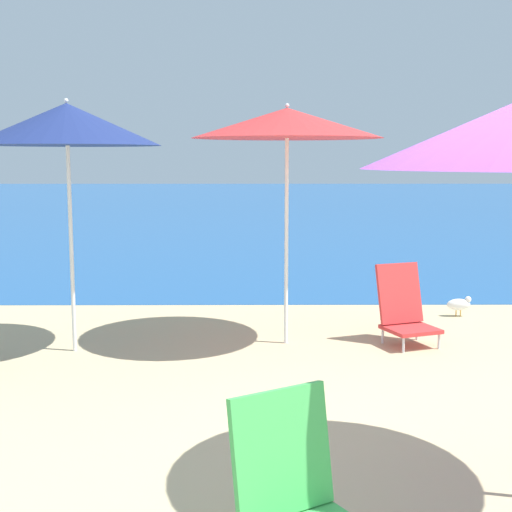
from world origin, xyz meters
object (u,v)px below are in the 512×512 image
Objects in this scene: beach_chair_green at (295,491)px; seagull at (459,304)px; beach_umbrella_red at (287,123)px; beach_umbrella_navy at (67,125)px; beach_chair_red at (404,309)px.

beach_chair_green is 5.42m from seagull.
beach_umbrella_navy is (-1.96, -0.26, -0.02)m from beach_umbrella_red.
beach_umbrella_red is 8.39× the size of seagull.
beach_umbrella_navy is 2.92× the size of beach_chair_green.
beach_umbrella_navy is 3.54m from beach_chair_red.
beach_umbrella_red is 1.97m from beach_umbrella_navy.
beach_chair_green is at bearing -92.18° from beach_umbrella_red.
seagull is at bearing 32.32° from beach_chair_red.
beach_chair_red is 1.46m from seagull.
beach_umbrella_navy is 3.02× the size of beach_chair_red.
beach_chair_green reaches higher than beach_chair_red.
beach_umbrella_navy is at bearing -172.43° from beach_umbrella_red.
seagull is at bearing 19.55° from beach_umbrella_navy.
seagull is at bearing 35.31° from beach_chair_green.
beach_chair_red is 0.97× the size of beach_chair_green.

